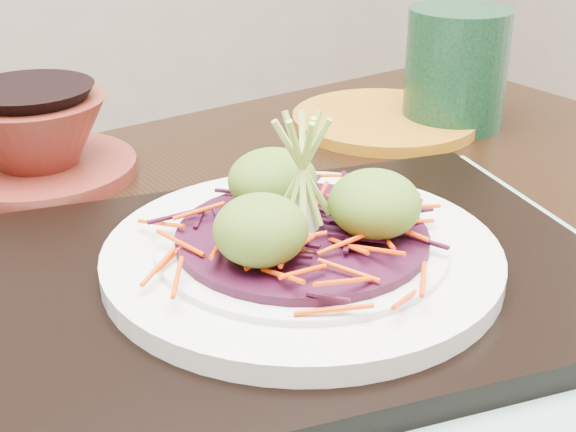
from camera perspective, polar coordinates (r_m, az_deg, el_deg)
name	(u,v)px	position (r m, az deg, el deg)	size (l,w,h in m)	color
dining_table	(257,396)	(0.61, -2.21, -12.65)	(1.19, 0.88, 0.69)	black
placemat	(302,292)	(0.55, 0.97, -5.42)	(0.47, 0.37, 0.00)	#86ADA4
serving_tray	(302,278)	(0.54, 0.98, -4.40)	(0.41, 0.31, 0.02)	black
white_plate	(302,254)	(0.53, 1.00, -2.73)	(0.26, 0.26, 0.02)	white
cabbage_bed	(302,236)	(0.53, 1.01, -1.45)	(0.17, 0.17, 0.01)	#380B20
carrot_julienne	(302,225)	(0.52, 1.01, -0.66)	(0.20, 0.20, 0.01)	#EC3E04
guacamole_scoops	(303,204)	(0.52, 1.06, 0.85)	(0.14, 0.13, 0.05)	#557623
scallion_garnish	(303,175)	(0.51, 1.04, 2.95)	(0.06, 0.06, 0.09)	#A4CD52
terracotta_bowl_set	(36,142)	(0.76, -17.47, 5.04)	(0.20, 0.20, 0.07)	maroon
yellow_plate	(385,120)	(0.87, 6.88, 6.79)	(0.20, 0.20, 0.01)	#A96712
green_jar	(456,68)	(0.87, 11.86, 10.26)	(0.11, 0.11, 0.12)	#174124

